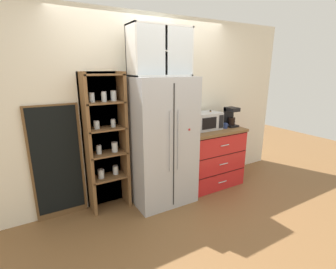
{
  "coord_description": "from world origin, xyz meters",
  "views": [
    {
      "loc": [
        -1.54,
        -2.78,
        1.84
      ],
      "look_at": [
        0.1,
        0.04,
        0.96
      ],
      "focal_mm": 26.26,
      "sensor_mm": 36.0,
      "label": 1
    }
  ],
  "objects_px": {
    "refrigerator": "(162,142)",
    "mug_navy": "(225,126)",
    "bottle_amber": "(210,120)",
    "chalkboard_menu": "(57,163)",
    "coffee_maker": "(230,117)",
    "bottle_cobalt": "(191,125)",
    "microwave": "(206,121)"
  },
  "relations": [
    {
      "from": "refrigerator",
      "to": "mug_navy",
      "type": "bearing_deg",
      "value": -1.53
    },
    {
      "from": "refrigerator",
      "to": "mug_navy",
      "type": "height_order",
      "value": "refrigerator"
    },
    {
      "from": "mug_navy",
      "to": "bottle_amber",
      "type": "bearing_deg",
      "value": 145.71
    },
    {
      "from": "bottle_amber",
      "to": "chalkboard_menu",
      "type": "distance_m",
      "value": 2.26
    },
    {
      "from": "mug_navy",
      "to": "bottle_amber",
      "type": "xyz_separation_m",
      "value": [
        -0.2,
        0.14,
        0.09
      ]
    },
    {
      "from": "refrigerator",
      "to": "mug_navy",
      "type": "xyz_separation_m",
      "value": [
        1.12,
        -0.03,
        0.1
      ]
    },
    {
      "from": "coffee_maker",
      "to": "chalkboard_menu",
      "type": "xyz_separation_m",
      "value": [
        -2.59,
        0.25,
        -0.36
      ]
    },
    {
      "from": "coffee_maker",
      "to": "bottle_amber",
      "type": "bearing_deg",
      "value": 169.83
    },
    {
      "from": "coffee_maker",
      "to": "bottle_amber",
      "type": "relative_size",
      "value": 1.08
    },
    {
      "from": "mug_navy",
      "to": "bottle_amber",
      "type": "relative_size",
      "value": 0.37
    },
    {
      "from": "refrigerator",
      "to": "bottle_cobalt",
      "type": "distance_m",
      "value": 0.54
    },
    {
      "from": "bottle_cobalt",
      "to": "chalkboard_menu",
      "type": "relative_size",
      "value": 0.17
    },
    {
      "from": "microwave",
      "to": "mug_navy",
      "type": "height_order",
      "value": "microwave"
    },
    {
      "from": "coffee_maker",
      "to": "refrigerator",
      "type": "bearing_deg",
      "value": -178.15
    },
    {
      "from": "mug_navy",
      "to": "bottle_cobalt",
      "type": "distance_m",
      "value": 0.62
    },
    {
      "from": "mug_navy",
      "to": "chalkboard_menu",
      "type": "height_order",
      "value": "chalkboard_menu"
    },
    {
      "from": "refrigerator",
      "to": "chalkboard_menu",
      "type": "relative_size",
      "value": 1.21
    },
    {
      "from": "refrigerator",
      "to": "microwave",
      "type": "distance_m",
      "value": 0.84
    },
    {
      "from": "microwave",
      "to": "coffee_maker",
      "type": "xyz_separation_m",
      "value": [
        0.47,
        -0.04,
        0.03
      ]
    },
    {
      "from": "microwave",
      "to": "chalkboard_menu",
      "type": "xyz_separation_m",
      "value": [
        -2.12,
        0.21,
        -0.33
      ]
    },
    {
      "from": "refrigerator",
      "to": "mug_navy",
      "type": "distance_m",
      "value": 1.13
    },
    {
      "from": "refrigerator",
      "to": "bottle_cobalt",
      "type": "bearing_deg",
      "value": 4.05
    },
    {
      "from": "refrigerator",
      "to": "microwave",
      "type": "bearing_deg",
      "value": 5.82
    },
    {
      "from": "chalkboard_menu",
      "to": "mug_navy",
      "type": "bearing_deg",
      "value": -7.53
    },
    {
      "from": "microwave",
      "to": "bottle_amber",
      "type": "relative_size",
      "value": 1.54
    },
    {
      "from": "microwave",
      "to": "chalkboard_menu",
      "type": "distance_m",
      "value": 2.16
    },
    {
      "from": "bottle_cobalt",
      "to": "refrigerator",
      "type": "bearing_deg",
      "value": -175.95
    },
    {
      "from": "bottle_cobalt",
      "to": "chalkboard_menu",
      "type": "xyz_separation_m",
      "value": [
        -1.81,
        0.25,
        -0.31
      ]
    },
    {
      "from": "bottle_cobalt",
      "to": "mug_navy",
      "type": "bearing_deg",
      "value": -6.12
    },
    {
      "from": "chalkboard_menu",
      "to": "bottle_cobalt",
      "type": "bearing_deg",
      "value": -8.01
    },
    {
      "from": "mug_navy",
      "to": "chalkboard_menu",
      "type": "relative_size",
      "value": 0.07
    },
    {
      "from": "refrigerator",
      "to": "chalkboard_menu",
      "type": "height_order",
      "value": "refrigerator"
    }
  ]
}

